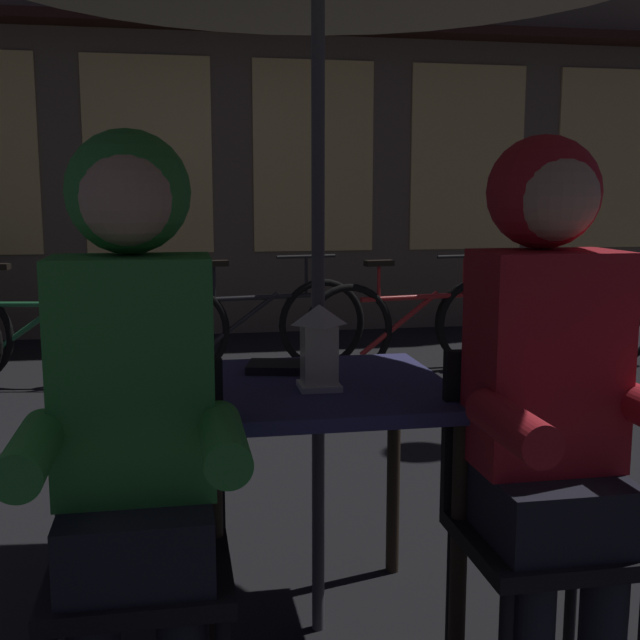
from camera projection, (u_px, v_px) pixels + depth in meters
name	position (u px, v px, depth m)	size (l,w,h in m)	color
ground_plane	(318.00, 628.00, 2.33)	(60.00, 60.00, 0.00)	black
cafe_table	(318.00, 418.00, 2.23)	(0.72, 0.72, 0.74)	navy
lantern	(319.00, 345.00, 2.13)	(0.11, 0.11, 0.23)	white
chair_left	(140.00, 535.00, 1.81)	(0.40, 0.40, 0.87)	black
chair_right	(533.00, 506.00, 1.98)	(0.40, 0.40, 0.87)	black
person_left_hooded	(133.00, 389.00, 1.70)	(0.45, 0.56, 1.40)	black
person_right_hooded	(550.00, 372.00, 1.87)	(0.45, 0.56, 1.40)	black
bicycle_second	(41.00, 334.00, 5.27)	(1.66, 0.33, 0.84)	black
bicycle_third	(254.00, 325.00, 5.61)	(1.66, 0.34, 0.84)	black
bicycle_fourth	(415.00, 325.00, 5.63)	(1.67, 0.32, 0.84)	black
bicycle_fifth	(547.00, 320.00, 5.86)	(1.67, 0.27, 0.84)	black
book	(282.00, 367.00, 2.36)	(0.20, 0.14, 0.02)	black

